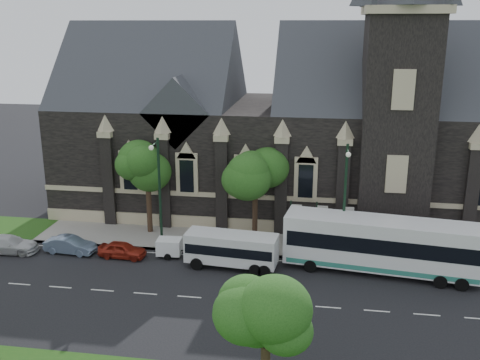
% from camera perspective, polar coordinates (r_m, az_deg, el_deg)
% --- Properties ---
extents(ground, '(160.00, 160.00, 0.00)m').
position_cam_1_polar(ground, '(36.46, -5.35, -12.15)').
color(ground, black).
rests_on(ground, ground).
extents(sidewalk, '(80.00, 5.00, 0.15)m').
position_cam_1_polar(sidewalk, '(44.80, -2.43, -6.38)').
color(sidewalk, gray).
rests_on(sidewalk, ground).
extents(museum, '(40.00, 17.70, 29.90)m').
position_cam_1_polar(museum, '(50.76, 5.19, 5.81)').
color(museum, black).
rests_on(museum, ground).
extents(tree_park_east, '(3.40, 3.40, 6.28)m').
position_cam_1_polar(tree_park_east, '(25.23, 3.22, -13.92)').
color(tree_park_east, black).
rests_on(tree_park_east, ground).
extents(tree_walk_right, '(4.08, 4.08, 7.80)m').
position_cam_1_polar(tree_walk_right, '(43.60, 1.93, 0.97)').
color(tree_walk_right, black).
rests_on(tree_walk_right, ground).
extents(tree_walk_left, '(3.91, 3.91, 7.64)m').
position_cam_1_polar(tree_walk_left, '(45.51, -9.41, 1.30)').
color(tree_walk_left, black).
rests_on(tree_walk_left, ground).
extents(street_lamp_near, '(0.36, 1.88, 9.00)m').
position_cam_1_polar(street_lamp_near, '(40.10, 10.98, -1.75)').
color(street_lamp_near, black).
rests_on(street_lamp_near, ground).
extents(street_lamp_mid, '(0.36, 1.88, 9.00)m').
position_cam_1_polar(street_lamp_mid, '(41.84, -8.53, -0.87)').
color(street_lamp_mid, black).
rests_on(street_lamp_mid, ground).
extents(banner_flag_left, '(0.90, 0.10, 4.00)m').
position_cam_1_polar(banner_flag_left, '(42.79, 5.72, -4.24)').
color(banner_flag_left, black).
rests_on(banner_flag_left, ground).
extents(banner_flag_center, '(0.90, 0.10, 4.00)m').
position_cam_1_polar(banner_flag_center, '(42.75, 8.40, -4.36)').
color(banner_flag_center, black).
rests_on(banner_flag_center, ground).
extents(banner_flag_right, '(0.90, 0.10, 4.00)m').
position_cam_1_polar(banner_flag_right, '(42.81, 11.08, -4.47)').
color(banner_flag_right, black).
rests_on(banner_flag_right, ground).
extents(tour_coach, '(13.85, 4.61, 3.97)m').
position_cam_1_polar(tour_coach, '(40.03, 14.61, -6.54)').
color(tour_coach, white).
rests_on(tour_coach, ground).
extents(shuttle_bus, '(6.85, 2.93, 2.58)m').
position_cam_1_polar(shuttle_bus, '(39.74, -0.87, -7.18)').
color(shuttle_bus, silver).
rests_on(shuttle_bus, ground).
extents(box_trailer, '(2.68, 1.58, 1.41)m').
position_cam_1_polar(box_trailer, '(42.11, -7.44, -6.96)').
color(box_trailer, white).
rests_on(box_trailer, ground).
extents(sedan, '(4.09, 1.72, 1.31)m').
position_cam_1_polar(sedan, '(44.44, -17.44, -6.54)').
color(sedan, slate).
rests_on(sedan, ground).
extents(car_far_red, '(3.71, 1.64, 1.24)m').
position_cam_1_polar(car_far_red, '(42.63, -12.28, -7.18)').
color(car_far_red, maroon).
rests_on(car_far_red, ground).
extents(car_far_white, '(4.72, 2.18, 1.34)m').
position_cam_1_polar(car_far_white, '(46.20, -23.16, -6.24)').
color(car_far_white, silver).
rests_on(car_far_white, ground).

